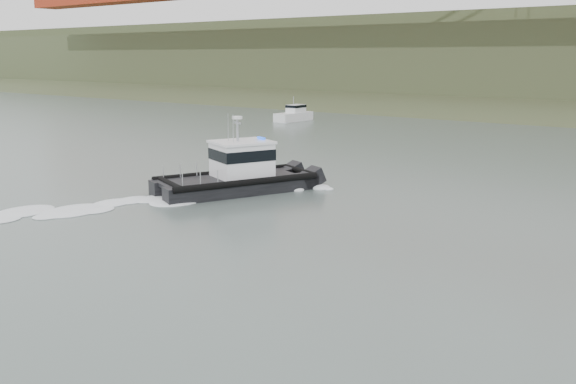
{
  "coord_description": "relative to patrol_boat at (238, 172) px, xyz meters",
  "views": [
    {
      "loc": [
        18.65,
        -19.31,
        9.31
      ],
      "look_at": [
        -1.23,
        6.56,
        2.4
      ],
      "focal_mm": 40.0,
      "sensor_mm": 36.0,
      "label": 1
    }
  ],
  "objects": [
    {
      "name": "patrol_boat",
      "position": [
        0.0,
        0.0,
        0.0
      ],
      "size": [
        8.1,
        11.97,
        5.47
      ],
      "rotation": [
        0.0,
        0.0,
        -0.39
      ],
      "color": "black",
      "rests_on": "ground"
    },
    {
      "name": "motorboat",
      "position": [
        -27.28,
        42.79,
        -0.44
      ],
      "size": [
        2.32,
        6.77,
        3.71
      ],
      "rotation": [
        0.0,
        0.0,
        -0.01
      ],
      "color": "white",
      "rests_on": "ground"
    },
    {
      "name": "ground",
      "position": [
        11.04,
        -13.54,
        -1.37
      ],
      "size": [
        400.0,
        400.0,
        0.0
      ],
      "primitive_type": "plane",
      "color": "#4A5852",
      "rests_on": "ground"
    }
  ]
}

